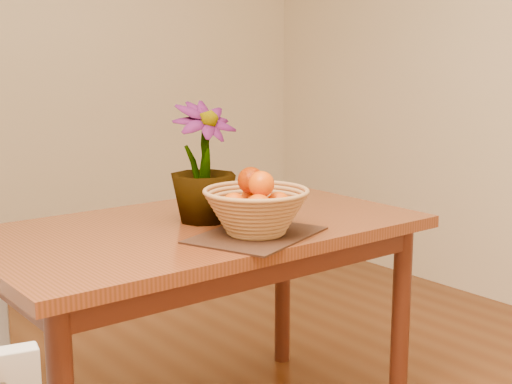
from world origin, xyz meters
TOP-DOWN VIEW (x-y plane):
  - table at (0.00, 0.30)m, footprint 1.40×0.80m
  - placemat at (0.04, 0.06)m, footprint 0.46×0.41m
  - wicker_basket at (0.04, 0.06)m, footprint 0.32×0.32m
  - orange_pile at (0.04, 0.07)m, footprint 0.19×0.19m
  - potted_plant at (0.03, 0.32)m, footprint 0.22×0.22m

SIDE VIEW (x-z plane):
  - table at x=0.00m, z-range 0.29..1.04m
  - placemat at x=0.04m, z-range 0.75..0.76m
  - wicker_basket at x=0.04m, z-range 0.75..0.88m
  - orange_pile at x=0.04m, z-range 0.80..0.95m
  - potted_plant at x=0.03m, z-range 0.75..1.14m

